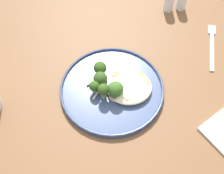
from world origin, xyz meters
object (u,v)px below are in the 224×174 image
seared_scallop_tilted_round (145,83)px  seared_scallop_front_small (140,77)px  seared_scallop_half_hidden (115,95)px  broccoli_floret_right_tilted (103,90)px  seared_scallop_large_seared (117,76)px  seared_scallop_on_noodles (116,88)px  dinner_plate (112,89)px  broccoli_floret_near_rim (100,79)px  pepper_shaker (182,0)px  broccoli_floret_front_edge (116,89)px  broccoli_floret_beside_noodles (95,87)px  salt_shaker (169,2)px  seared_scallop_center_golden (127,98)px  dinner_fork (212,45)px  broccoli_floret_center_pile (100,68)px

seared_scallop_tilted_round → seared_scallop_front_small: same height
seared_scallop_half_hidden → broccoli_floret_right_tilted: 0.04m
seared_scallop_front_small → seared_scallop_large_seared: size_ratio=1.02×
seared_scallop_on_noodles → broccoli_floret_right_tilted: 0.05m
seared_scallop_half_hidden → dinner_plate: bearing=97.1°
seared_scallop_on_noodles → broccoli_floret_near_rim: broccoli_floret_near_rim is taller
broccoli_floret_right_tilted → pepper_shaker: 0.44m
broccoli_floret_right_tilted → broccoli_floret_front_edge: size_ratio=0.94×
broccoli_floret_beside_noodles → salt_shaker: size_ratio=0.64×
dinner_plate → broccoli_floret_right_tilted: bearing=-142.4°
seared_scallop_center_golden → salt_shaker: bearing=57.0°
dinner_plate → broccoli_floret_front_edge: 0.04m
seared_scallop_large_seared → salt_shaker: 0.34m
dinner_plate → seared_scallop_on_noodles: size_ratio=9.48×
seared_scallop_tilted_round → dinner_fork: seared_scallop_tilted_round is taller
seared_scallop_tilted_round → broccoli_floret_center_pile: size_ratio=0.63×
seared_scallop_tilted_round → seared_scallop_on_noodles: (-0.08, 0.00, -0.00)m
seared_scallop_front_small → pepper_shaker: (0.21, 0.27, 0.01)m
broccoli_floret_near_rim → broccoli_floret_right_tilted: broccoli_floret_right_tilted is taller
seared_scallop_on_noodles → broccoli_floret_beside_noodles: size_ratio=0.71×
dinner_fork → salt_shaker: (-0.09, 0.18, 0.03)m
seared_scallop_on_noodles → seared_scallop_center_golden: 0.04m
seared_scallop_tilted_round → seared_scallop_large_seared: (-0.07, 0.04, -0.00)m
broccoli_floret_center_pile → pepper_shaker: size_ratio=0.71×
broccoli_floret_near_rim → dinner_fork: (0.37, 0.09, -0.04)m
seared_scallop_on_noodles → broccoli_floret_center_pile: broccoli_floret_center_pile is taller
broccoli_floret_right_tilted → seared_scallop_front_small: bearing=19.5°
seared_scallop_tilted_round → seared_scallop_half_hidden: size_ratio=0.86×
seared_scallop_center_golden → dinner_fork: (0.30, 0.15, -0.02)m
salt_shaker → seared_scallop_half_hidden: bearing=-127.6°
salt_shaker → broccoli_floret_right_tilted: bearing=-131.6°
dinner_plate → seared_scallop_on_noodles: (0.01, -0.00, 0.01)m
seared_scallop_tilted_round → dinner_fork: bearing=24.5°
pepper_shaker → seared_scallop_large_seared: bearing=-136.9°
dinner_plate → seared_scallop_front_small: 0.09m
dinner_plate → broccoli_floret_center_pile: broccoli_floret_center_pile is taller
broccoli_floret_near_rim → seared_scallop_large_seared: bearing=15.7°
seared_scallop_front_small → dinner_fork: seared_scallop_front_small is taller
broccoli_floret_front_edge → seared_scallop_center_golden: bearing=-32.4°
dinner_plate → dinner_fork: (0.34, 0.11, -0.01)m
broccoli_floret_center_pile → dinner_plate: bearing=-67.5°
seared_scallop_front_small → broccoli_floret_front_edge: broccoli_floret_front_edge is taller
broccoli_floret_center_pile → broccoli_floret_front_edge: broccoli_floret_front_edge is taller
seared_scallop_half_hidden → broccoli_floret_center_pile: 0.09m
seared_scallop_large_seared → dinner_fork: (0.32, 0.07, -0.02)m
broccoli_floret_right_tilted → seared_scallop_half_hidden: bearing=-14.3°
seared_scallop_tilted_round → seared_scallop_front_small: size_ratio=1.11×
broccoli_floret_near_rim → broccoli_floret_right_tilted: 0.04m
broccoli_floret_center_pile → broccoli_floret_front_edge: 0.09m
dinner_plate → dinner_fork: size_ratio=1.61×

